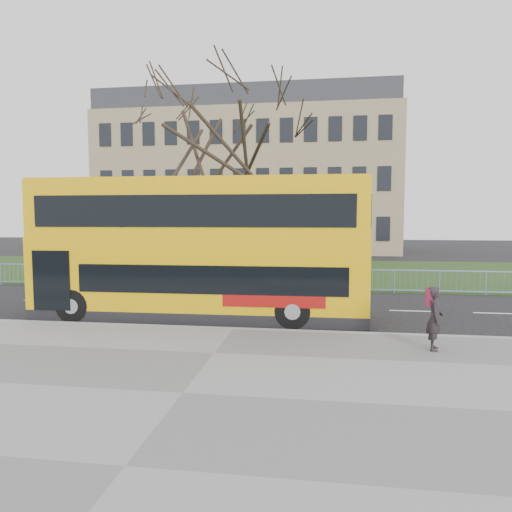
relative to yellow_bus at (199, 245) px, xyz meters
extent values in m
plane|color=black|center=(1.55, -0.29, -2.54)|extent=(120.00, 120.00, 0.00)
cube|color=slate|center=(1.55, -7.04, -2.48)|extent=(80.00, 10.50, 0.12)
cube|color=gray|center=(1.55, -1.84, -2.47)|extent=(80.00, 0.20, 0.14)
cube|color=#203714|center=(1.55, 14.01, -2.50)|extent=(80.00, 15.40, 0.08)
cube|color=#887656|center=(-3.45, 34.71, 4.46)|extent=(30.00, 15.00, 14.00)
cube|color=#DAA309|center=(0.00, 0.01, -1.10)|extent=(11.36, 2.90, 2.10)
cube|color=#DAA309|center=(0.00, 0.01, 0.13)|extent=(11.36, 2.90, 0.36)
cube|color=#DAA309|center=(0.00, 0.01, 1.25)|extent=(11.30, 2.84, 1.88)
cube|color=black|center=(0.67, -1.33, -1.02)|extent=(8.72, 0.20, 0.92)
cube|color=black|center=(0.02, -1.32, 1.16)|extent=(10.40, 0.23, 1.02)
cylinder|color=black|center=(-4.02, -1.28, -1.98)|extent=(1.13, 0.32, 1.12)
cylinder|color=black|center=(3.31, -1.14, -1.98)|extent=(1.13, 0.32, 1.12)
imported|color=black|center=(7.05, -3.36, -1.61)|extent=(0.49, 0.65, 1.63)
camera|label=1|loc=(4.15, -15.29, 0.94)|focal=32.00mm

